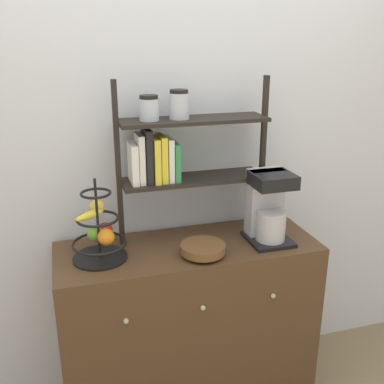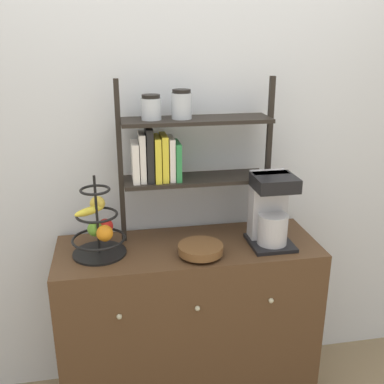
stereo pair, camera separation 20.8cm
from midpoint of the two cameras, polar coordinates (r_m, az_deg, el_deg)
name	(u,v)px [view 2 (the right image)]	position (r m, az deg, el deg)	size (l,w,h in m)	color
wall_back	(179,152)	(2.30, 0.90, 5.07)	(7.00, 0.05, 2.60)	silver
sideboard	(188,324)	(2.41, 2.12, -16.54)	(1.26, 0.48, 0.90)	#4C331E
coffee_maker	(270,210)	(2.19, 12.64, -2.26)	(0.20, 0.23, 0.35)	black
fruit_stand	(99,228)	(2.08, -8.97, -4.57)	(0.25, 0.25, 0.38)	black
wooden_bowl	(201,249)	(2.08, 3.98, -7.34)	(0.21, 0.21, 0.05)	brown
shelf_hutch	(175,148)	(2.13, 0.59, 5.59)	(0.75, 0.20, 0.78)	black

